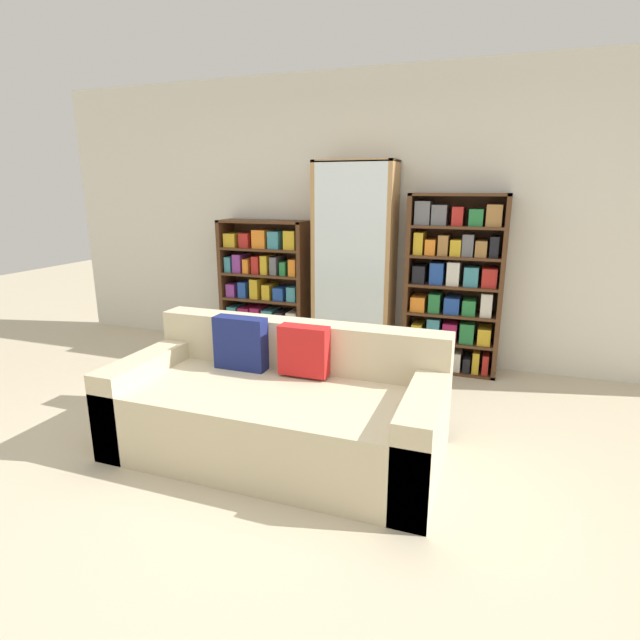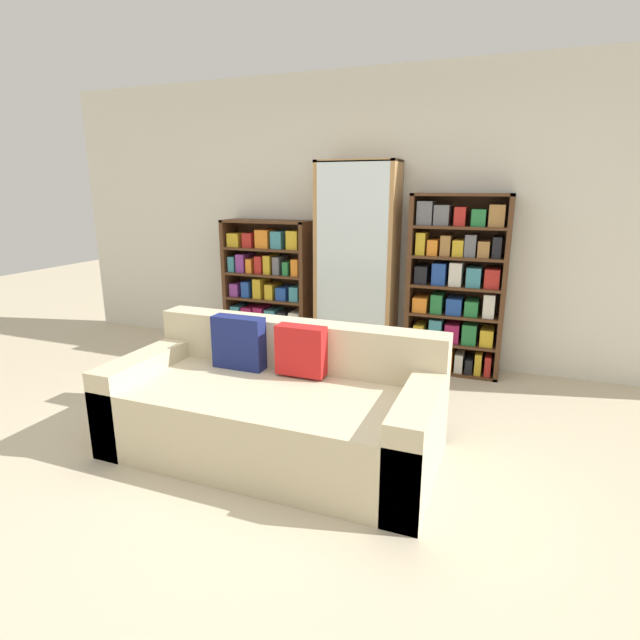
# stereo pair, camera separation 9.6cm
# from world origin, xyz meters

# --- Properties ---
(ground_plane) EXTENTS (16.00, 16.00, 0.00)m
(ground_plane) POSITION_xyz_m (0.00, 0.00, 0.00)
(ground_plane) COLOR beige
(wall_back) EXTENTS (7.10, 0.06, 2.70)m
(wall_back) POSITION_xyz_m (0.00, 2.46, 1.35)
(wall_back) COLOR silver
(wall_back) RESTS_ON ground
(couch) EXTENTS (2.04, 0.97, 0.81)m
(couch) POSITION_xyz_m (-0.14, 0.36, 0.29)
(couch) COLOR beige
(couch) RESTS_ON ground
(bookshelf_left) EXTENTS (0.91, 0.32, 1.34)m
(bookshelf_left) POSITION_xyz_m (-1.14, 2.25, 0.64)
(bookshelf_left) COLOR #4C2D19
(bookshelf_left) RESTS_ON ground
(display_cabinet) EXTENTS (0.75, 0.36, 1.89)m
(display_cabinet) POSITION_xyz_m (-0.19, 2.24, 0.95)
(display_cabinet) COLOR #AD7F4C
(display_cabinet) RESTS_ON ground
(bookshelf_right) EXTENTS (0.85, 0.32, 1.60)m
(bookshelf_right) POSITION_xyz_m (0.74, 2.25, 0.80)
(bookshelf_right) COLOR #4C2D19
(bookshelf_right) RESTS_ON ground
(wine_bottle) EXTENTS (0.09, 0.09, 0.37)m
(wine_bottle) POSITION_xyz_m (0.34, 1.35, 0.15)
(wine_bottle) COLOR #192333
(wine_bottle) RESTS_ON ground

